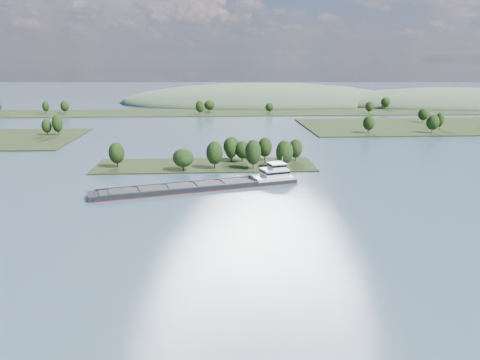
{
  "coord_description": "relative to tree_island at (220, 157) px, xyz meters",
  "views": [
    {
      "loc": [
        3.8,
        -30.53,
        47.62
      ],
      "look_at": [
        13.19,
        130.0,
        6.0
      ],
      "focal_mm": 35.0,
      "sensor_mm": 36.0,
      "label": 1
    }
  ],
  "objects": [
    {
      "name": "hill_west",
      "position": [
        53.23,
        321.3,
        -4.22
      ],
      "size": [
        320.0,
        160.0,
        44.0
      ],
      "primitive_type": "ellipsoid",
      "color": "#3D5439",
      "rests_on": "ground"
    },
    {
      "name": "tree_island",
      "position": [
        0.0,
        0.0,
        0.0
      ],
      "size": [
        100.0,
        31.14,
        14.5
      ],
      "color": "black",
      "rests_on": "ground"
    },
    {
      "name": "cargo_barge",
      "position": [
        -3.7,
        -36.89,
        -2.87
      ],
      "size": [
        78.55,
        31.09,
        10.7
      ],
      "color": "black",
      "rests_on": "ground"
    },
    {
      "name": "ground",
      "position": [
        -6.77,
        -58.7,
        -4.22
      ],
      "size": [
        1800.0,
        1800.0,
        0.0
      ],
      "primitive_type": "plane",
      "color": "#364E5E",
      "rests_on": "ground"
    },
    {
      "name": "hill_east",
      "position": [
        253.23,
        291.3,
        -4.22
      ],
      "size": [
        260.0,
        140.0,
        36.0
      ],
      "primitive_type": "ellipsoid",
      "color": "#3D5439",
      "rests_on": "ground"
    },
    {
      "name": "back_shoreline",
      "position": [
        3.01,
        221.04,
        -3.53
      ],
      "size": [
        900.0,
        60.0,
        15.28
      ],
      "color": "black",
      "rests_on": "ground"
    }
  ]
}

